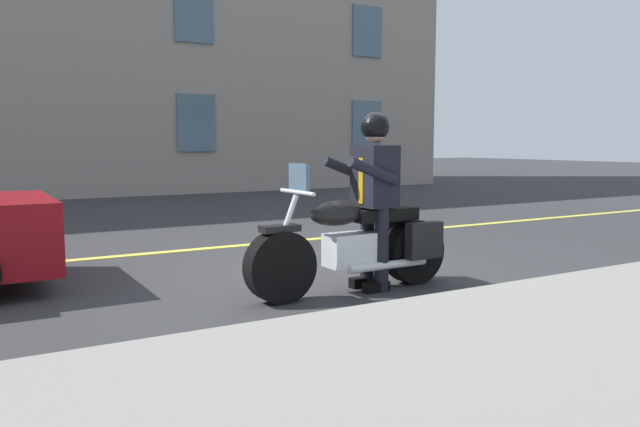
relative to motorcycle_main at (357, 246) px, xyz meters
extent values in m
plane|color=#333335|center=(-0.20, -1.08, -0.45)|extent=(80.00, 80.00, 0.00)
cube|color=#E5DB4C|center=(-0.20, -3.08, -0.45)|extent=(60.00, 0.16, 0.01)
cylinder|color=black|center=(0.85, 0.01, -0.12)|extent=(0.66, 0.21, 0.66)
cylinder|color=black|center=(-0.70, -0.02, -0.12)|extent=(0.66, 0.21, 0.66)
cube|color=silver|center=(0.05, 0.00, -0.03)|extent=(0.57, 0.29, 0.32)
ellipsoid|color=black|center=(0.25, 0.00, 0.33)|extent=(0.57, 0.29, 0.24)
cube|color=black|center=(-0.30, -0.01, 0.29)|extent=(0.71, 0.29, 0.12)
cube|color=black|center=(-0.66, 0.21, 0.03)|extent=(0.40, 0.13, 0.36)
cube|color=black|center=(-0.65, -0.23, 0.03)|extent=(0.40, 0.13, 0.36)
cylinder|color=silver|center=(0.83, 0.01, 0.15)|extent=(0.35, 0.06, 0.76)
cylinder|color=silver|center=(0.67, 0.01, 0.55)|extent=(0.05, 0.60, 0.04)
cube|color=black|center=(0.85, 0.01, 0.23)|extent=(0.36, 0.17, 0.06)
cylinder|color=silver|center=(-0.26, 0.15, -0.19)|extent=(0.90, 0.10, 0.08)
cube|color=slate|center=(0.65, 0.01, 0.67)|extent=(0.05, 0.32, 0.28)
cylinder|color=black|center=(-0.21, 0.11, -0.03)|extent=(0.14, 0.14, 0.84)
cube|color=black|center=(-0.15, 0.11, -0.40)|extent=(0.26, 0.11, 0.10)
cylinder|color=black|center=(-0.20, -0.13, -0.03)|extent=(0.14, 0.14, 0.84)
cube|color=black|center=(-0.14, -0.13, -0.40)|extent=(0.26, 0.11, 0.10)
cube|color=black|center=(-0.20, -0.01, 0.67)|extent=(0.33, 0.41, 0.60)
cube|color=#B28C14|center=(-0.04, 0.00, 0.63)|extent=(0.03, 0.07, 0.44)
cylinder|color=black|center=(-0.03, 0.22, 0.73)|extent=(0.55, 0.11, 0.28)
cylinder|color=black|center=(-0.02, -0.22, 0.73)|extent=(0.55, 0.11, 0.28)
sphere|color=tan|center=(-0.20, -0.01, 1.10)|extent=(0.22, 0.22, 0.22)
sphere|color=black|center=(-0.20, -0.01, 1.15)|extent=(0.28, 0.28, 0.28)
cube|color=slate|center=(-8.32, -12.05, 1.55)|extent=(1.10, 0.06, 1.60)
cube|color=slate|center=(-2.56, -12.05, 1.55)|extent=(1.10, 0.06, 1.60)
cube|color=slate|center=(-8.32, -12.05, 4.55)|extent=(1.10, 0.06, 1.60)
cube|color=slate|center=(-2.56, -12.05, 4.55)|extent=(1.10, 0.06, 1.60)
camera|label=1|loc=(3.32, 5.00, 0.99)|focal=35.14mm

